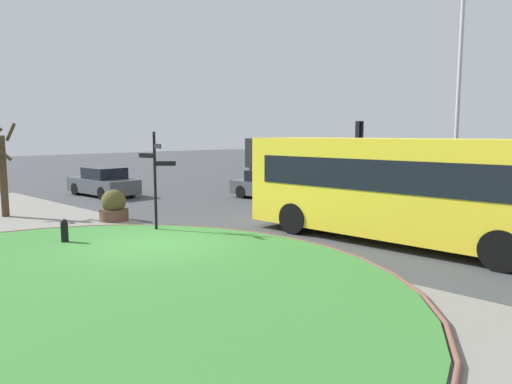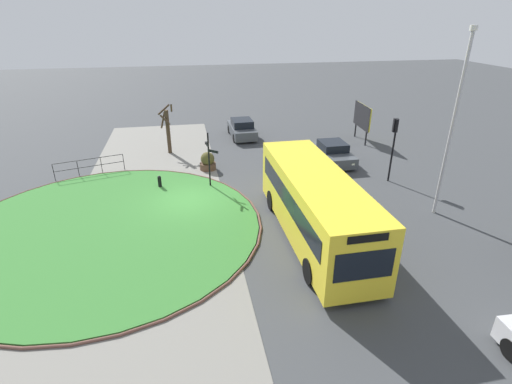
# 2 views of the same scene
# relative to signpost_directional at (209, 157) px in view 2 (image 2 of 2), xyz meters

# --- Properties ---
(ground) EXTENTS (120.00, 120.00, 0.00)m
(ground) POSITION_rel_signpost_directional_xyz_m (1.73, -1.32, -1.88)
(ground) COLOR #3D3F42
(sidewalk_paving) EXTENTS (32.00, 7.92, 0.02)m
(sidewalk_paving) POSITION_rel_signpost_directional_xyz_m (1.73, -3.36, -1.87)
(sidewalk_paving) COLOR gray
(sidewalk_paving) RESTS_ON ground
(grass_island) EXTENTS (14.38, 14.38, 0.10)m
(grass_island) POSITION_rel_signpost_directional_xyz_m (3.94, -5.21, -1.83)
(grass_island) COLOR #387A33
(grass_island) RESTS_ON ground
(grass_kerb_ring) EXTENTS (14.69, 14.69, 0.11)m
(grass_kerb_ring) POSITION_rel_signpost_directional_xyz_m (3.94, -5.21, -1.82)
(grass_kerb_ring) COLOR brown
(grass_kerb_ring) RESTS_ON ground
(signpost_directional) EXTENTS (1.24, 0.66, 3.28)m
(signpost_directional) POSITION_rel_signpost_directional_xyz_m (0.00, 0.00, 0.00)
(signpost_directional) COLOR black
(signpost_directional) RESTS_ON ground
(bollard_foreground) EXTENTS (0.21, 0.21, 0.77)m
(bollard_foreground) POSITION_rel_signpost_directional_xyz_m (-0.38, -2.91, -1.49)
(bollard_foreground) COLOR black
(bollard_foreground) RESTS_ON ground
(railing_grass_edge) EXTENTS (1.15, 3.97, 1.09)m
(railing_grass_edge) POSITION_rel_signpost_directional_xyz_m (-3.21, -7.24, -1.17)
(railing_grass_edge) COLOR black
(railing_grass_edge) RESTS_ON ground
(bus_yellow) EXTENTS (9.71, 2.73, 3.07)m
(bus_yellow) POSITION_rel_signpost_directional_xyz_m (6.49, 4.11, -0.23)
(bus_yellow) COLOR yellow
(bus_yellow) RESTS_ON ground
(car_far_lane) EXTENTS (4.34, 1.95, 1.48)m
(car_far_lane) POSITION_rel_signpost_directional_xyz_m (-9.63, 3.38, -1.20)
(car_far_lane) COLOR #474C51
(car_far_lane) RESTS_ON ground
(car_trailing) EXTENTS (4.10, 1.95, 1.39)m
(car_trailing) POSITION_rel_signpost_directional_xyz_m (-2.61, 8.54, -1.23)
(car_trailing) COLOR #474C51
(car_trailing) RESTS_ON ground
(traffic_light_near) EXTENTS (0.48, 0.32, 3.79)m
(traffic_light_near) POSITION_rel_signpost_directional_xyz_m (1.00, 10.72, 0.90)
(traffic_light_near) COLOR black
(traffic_light_near) RESTS_ON ground
(lamppost_tall) EXTENTS (0.32, 0.32, 8.85)m
(lamppost_tall) POSITION_rel_signpost_directional_xyz_m (5.35, 10.99, 2.84)
(lamppost_tall) COLOR #B7B7BC
(lamppost_tall) RESTS_ON ground
(billboard_right) EXTENTS (3.19, 0.37, 2.91)m
(billboard_right) POSITION_rel_signpost_directional_xyz_m (-6.80, 12.45, 0.05)
(billboard_right) COLOR black
(billboard_right) RESTS_ON ground
(planter_near_signpost) EXTENTS (1.04, 1.04, 1.17)m
(planter_near_signpost) POSITION_rel_signpost_directional_xyz_m (-2.82, 0.07, -1.36)
(planter_near_signpost) COLOR brown
(planter_near_signpost) RESTS_ON ground
(street_tree_bare) EXTENTS (1.14, 1.08, 3.61)m
(street_tree_bare) POSITION_rel_signpost_directional_xyz_m (-6.65, -2.41, -0.05)
(street_tree_bare) COLOR #423323
(street_tree_bare) RESTS_ON ground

